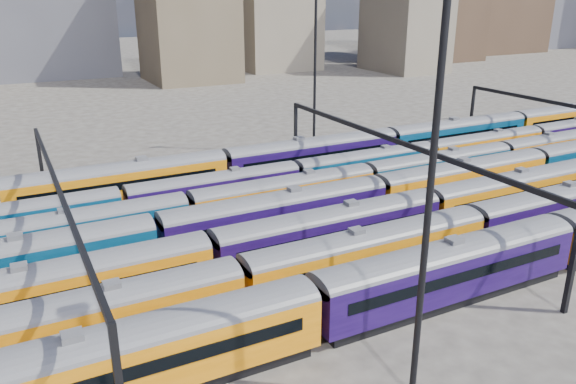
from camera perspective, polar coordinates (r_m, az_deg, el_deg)
name	(u,v)px	position (r m, az deg, el deg)	size (l,w,h in m)	color
ground	(301,235)	(51.74, 1.35, -4.38)	(500.00, 500.00, 0.00)	#3C3933
rake_0	(313,302)	(35.59, 2.54, -11.13)	(132.62, 3.23, 5.45)	black
rake_1	(369,249)	(43.11, 8.19, -5.78)	(104.50, 3.06, 5.16)	black
rake_2	(331,227)	(46.72, 4.37, -3.54)	(104.94, 3.07, 5.18)	black
rake_3	(378,192)	(54.98, 9.15, -0.02)	(129.72, 3.16, 5.33)	black
rake_4	(367,177)	(60.14, 8.08, 1.50)	(117.94, 2.88, 4.84)	black
rake_5	(367,162)	(65.93, 7.98, 3.00)	(92.57, 2.71, 4.55)	black
rake_6	(120,179)	(60.07, -16.68, 1.24)	(158.92, 3.32, 5.60)	black
gantry_1	(60,201)	(43.93, -22.16, -0.83)	(0.35, 40.35, 8.03)	black
gantry_2	(394,150)	(54.69, 10.68, 4.17)	(0.35, 40.35, 8.03)	black
mast_2	(434,153)	(27.24, 14.57, 3.90)	(1.40, 0.50, 25.60)	black
mast_3	(315,50)	(75.87, 2.79, 14.26)	(1.40, 0.50, 25.60)	black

